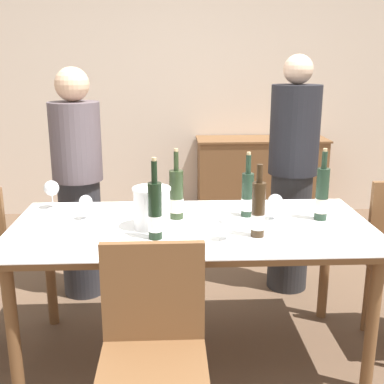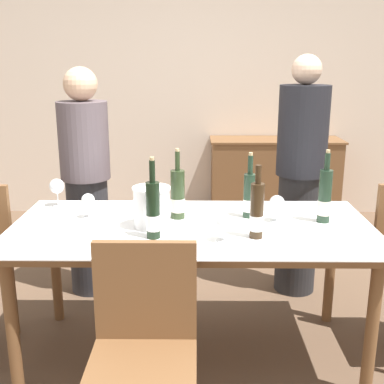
# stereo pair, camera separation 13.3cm
# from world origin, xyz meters

# --- Properties ---
(ground_plane) EXTENTS (12.00, 12.00, 0.00)m
(ground_plane) POSITION_xyz_m (0.00, 0.00, 0.00)
(ground_plane) COLOR brown
(back_wall) EXTENTS (8.00, 0.10, 2.80)m
(back_wall) POSITION_xyz_m (0.00, 2.65, 1.40)
(back_wall) COLOR beige
(back_wall) RESTS_ON ground_plane
(sideboard_cabinet) EXTENTS (1.30, 0.46, 0.83)m
(sideboard_cabinet) POSITION_xyz_m (0.81, 2.36, 0.42)
(sideboard_cabinet) COLOR brown
(sideboard_cabinet) RESTS_ON ground_plane
(dining_table) EXTENTS (1.88, 0.91, 0.75)m
(dining_table) POSITION_xyz_m (0.00, 0.00, 0.68)
(dining_table) COLOR brown
(dining_table) RESTS_ON ground_plane
(ice_bucket) EXTENTS (0.19, 0.19, 0.21)m
(ice_bucket) POSITION_xyz_m (-0.20, -0.02, 0.86)
(ice_bucket) COLOR white
(ice_bucket) RESTS_ON dining_table
(wine_bottle_0) EXTENTS (0.07, 0.07, 0.40)m
(wine_bottle_0) POSITION_xyz_m (-0.18, -0.18, 0.89)
(wine_bottle_0) COLOR black
(wine_bottle_0) RESTS_ON dining_table
(wine_bottle_1) EXTENTS (0.07, 0.07, 0.36)m
(wine_bottle_1) POSITION_xyz_m (0.31, -0.17, 0.88)
(wine_bottle_1) COLOR #332314
(wine_bottle_1) RESTS_ON dining_table
(wine_bottle_2) EXTENTS (0.07, 0.07, 0.39)m
(wine_bottle_2) POSITION_xyz_m (0.70, 0.07, 0.89)
(wine_bottle_2) COLOR #1E3323
(wine_bottle_2) RESTS_ON dining_table
(wine_bottle_3) EXTENTS (0.07, 0.07, 0.36)m
(wine_bottle_3) POSITION_xyz_m (0.31, 0.14, 0.87)
(wine_bottle_3) COLOR #1E3323
(wine_bottle_3) RESTS_ON dining_table
(wine_bottle_4) EXTENTS (0.08, 0.08, 0.38)m
(wine_bottle_4) POSITION_xyz_m (-0.08, 0.12, 0.88)
(wine_bottle_4) COLOR #28381E
(wine_bottle_4) RESTS_ON dining_table
(wine_glass_0) EXTENTS (0.08, 0.08, 0.14)m
(wine_glass_0) POSITION_xyz_m (0.15, -0.22, 0.84)
(wine_glass_0) COLOR white
(wine_glass_0) RESTS_ON dining_table
(wine_glass_1) EXTENTS (0.07, 0.07, 0.14)m
(wine_glass_1) POSITION_xyz_m (-0.56, 0.12, 0.85)
(wine_glass_1) COLOR white
(wine_glass_1) RESTS_ON dining_table
(wine_glass_2) EXTENTS (0.08, 0.08, 0.14)m
(wine_glass_2) POSITION_xyz_m (0.45, 0.07, 0.85)
(wine_glass_2) COLOR white
(wine_glass_2) RESTS_ON dining_table
(wine_glass_3) EXTENTS (0.09, 0.09, 0.16)m
(wine_glass_3) POSITION_xyz_m (-0.79, 0.34, 0.87)
(wine_glass_3) COLOR white
(wine_glass_3) RESTS_ON dining_table
(wine_glass_4) EXTENTS (0.07, 0.07, 0.13)m
(wine_glass_4) POSITION_xyz_m (-0.24, 0.25, 0.84)
(wine_glass_4) COLOR white
(wine_glass_4) RESTS_ON dining_table
(chair_near_front) EXTENTS (0.42, 0.42, 0.88)m
(chair_near_front) POSITION_xyz_m (-0.19, -0.68, 0.51)
(chair_near_front) COLOR brown
(chair_near_front) RESTS_ON ground_plane
(person_host) EXTENTS (0.33, 0.33, 1.54)m
(person_host) POSITION_xyz_m (-0.72, 0.78, 0.77)
(person_host) COLOR #2D2D33
(person_host) RESTS_ON ground_plane
(person_guest_left) EXTENTS (0.33, 0.33, 1.62)m
(person_guest_left) POSITION_xyz_m (0.72, 0.79, 0.81)
(person_guest_left) COLOR #262628
(person_guest_left) RESTS_ON ground_plane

